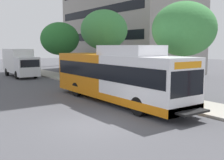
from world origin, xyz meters
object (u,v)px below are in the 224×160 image
(street_tree_near_stop, at_px, (184,29))
(box_truck_background, at_px, (20,62))
(street_tree_mid_block, at_px, (104,30))
(transit_bus, at_px, (116,76))
(street_tree_far_block, at_px, (60,39))

(street_tree_near_stop, xyz_separation_m, box_truck_background, (-4.74, 20.30, -2.95))
(street_tree_mid_block, height_order, box_truck_background, street_tree_mid_block)
(street_tree_near_stop, bearing_deg, box_truck_background, 103.14)
(street_tree_mid_block, xyz_separation_m, box_truck_background, (-4.86, 10.64, -3.36))
(transit_bus, bearing_deg, street_tree_near_stop, -25.19)
(transit_bus, height_order, street_tree_near_stop, street_tree_near_stop)
(street_tree_near_stop, distance_m, box_truck_background, 21.05)
(transit_bus, relative_size, street_tree_mid_block, 1.79)
(transit_bus, bearing_deg, street_tree_mid_block, 61.50)
(transit_bus, height_order, street_tree_far_block, street_tree_far_block)
(transit_bus, xyz_separation_m, street_tree_mid_block, (4.20, 7.74, 3.40))
(street_tree_mid_block, bearing_deg, transit_bus, -118.50)
(transit_bus, relative_size, street_tree_far_block, 1.95)
(street_tree_near_stop, height_order, street_tree_mid_block, street_tree_mid_block)
(street_tree_near_stop, bearing_deg, street_tree_mid_block, 89.26)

